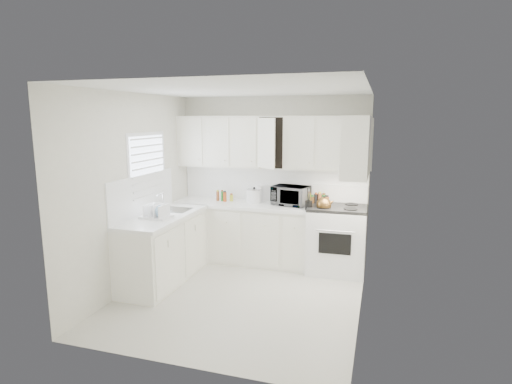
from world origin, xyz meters
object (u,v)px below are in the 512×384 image
at_px(tea_kettle, 324,203).
at_px(dish_rack, 156,210).
at_px(microwave, 291,193).
at_px(utensil_crock, 309,199).
at_px(rice_cooker, 254,195).
at_px(stove, 337,230).

xyz_separation_m(tea_kettle, dish_rack, (-2.09, -1.06, -0.01)).
bearing_deg(microwave, utensil_crock, -29.29).
relative_size(rice_cooker, dish_rack, 0.63).
height_order(microwave, dish_rack, microwave).
relative_size(stove, rice_cooker, 5.23).
relative_size(tea_kettle, rice_cooker, 1.09).
distance_m(stove, rice_cooker, 1.40).
bearing_deg(tea_kettle, utensil_crock, -178.08).
xyz_separation_m(stove, tea_kettle, (-0.18, -0.16, 0.42)).
distance_m(tea_kettle, rice_cooker, 1.18).
bearing_deg(utensil_crock, microwave, 138.90).
height_order(tea_kettle, microwave, microwave).
bearing_deg(tea_kettle, rice_cooker, 166.19).
relative_size(tea_kettle, utensil_crock, 0.79).
xyz_separation_m(utensil_crock, dish_rack, (-1.87, -1.06, -0.06)).
relative_size(tea_kettle, dish_rack, 0.68).
bearing_deg(microwave, tea_kettle, -15.60).
bearing_deg(rice_cooker, stove, -15.13).
height_order(tea_kettle, dish_rack, tea_kettle).
bearing_deg(tea_kettle, stove, 42.76).
bearing_deg(stove, dish_rack, -153.62).
bearing_deg(stove, rice_cooker, 171.94).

